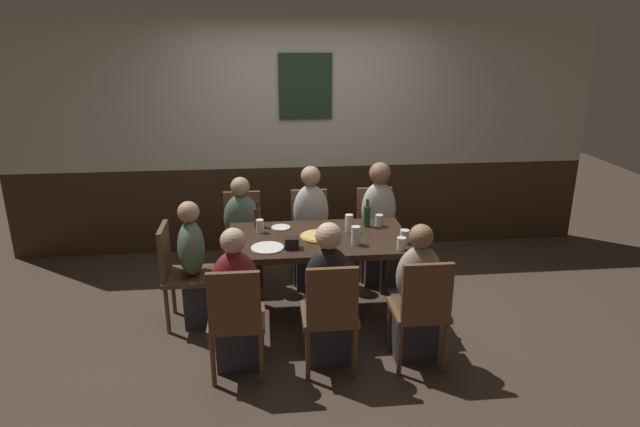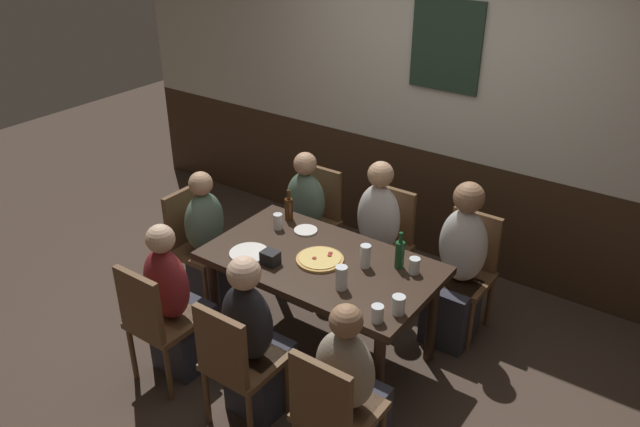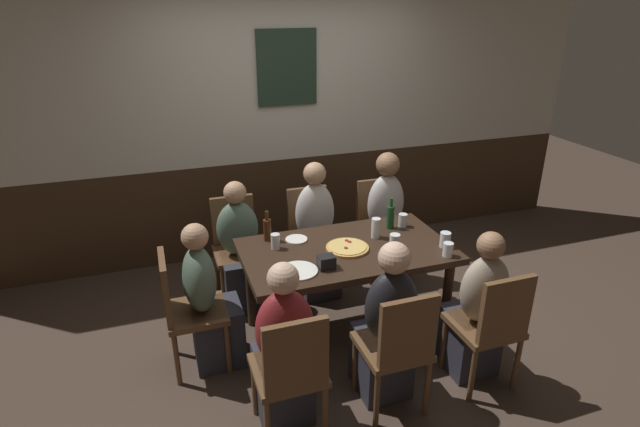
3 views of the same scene
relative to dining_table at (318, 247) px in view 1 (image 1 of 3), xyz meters
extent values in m
plane|color=#423328|center=(0.00, 0.00, -0.65)|extent=(12.00, 12.00, 0.00)
cube|color=#3D2819|center=(0.00, 1.65, -0.18)|extent=(6.40, 0.10, 0.95)
cube|color=beige|center=(0.00, 1.65, 1.12)|extent=(6.40, 0.10, 1.65)
cube|color=#233828|center=(0.02, 1.58, 1.17)|extent=(0.56, 0.03, 0.68)
cube|color=black|center=(0.00, 0.00, 0.06)|extent=(1.51, 0.86, 0.05)
cylinder|color=black|center=(-0.66, -0.35, -0.31)|extent=(0.07, 0.07, 0.69)
cylinder|color=black|center=(0.66, -0.35, -0.31)|extent=(0.07, 0.07, 0.69)
cylinder|color=black|center=(-0.66, 0.35, -0.31)|extent=(0.07, 0.07, 0.69)
cylinder|color=black|center=(0.66, 0.35, -0.31)|extent=(0.07, 0.07, 0.69)
cube|color=brown|center=(-0.67, 0.77, -0.22)|extent=(0.40, 0.40, 0.04)
cube|color=brown|center=(-0.67, 0.95, 0.01)|extent=(0.36, 0.04, 0.43)
cylinder|color=brown|center=(-0.50, 0.60, -0.45)|extent=(0.04, 0.04, 0.41)
cylinder|color=brown|center=(-0.84, 0.60, -0.45)|extent=(0.04, 0.04, 0.41)
cylinder|color=brown|center=(-0.50, 0.94, -0.45)|extent=(0.04, 0.04, 0.41)
cylinder|color=brown|center=(-0.84, 0.94, -0.45)|extent=(0.04, 0.04, 0.41)
cube|color=brown|center=(-1.10, 0.00, -0.22)|extent=(0.40, 0.40, 0.04)
cube|color=brown|center=(-1.28, 0.00, 0.01)|extent=(0.04, 0.36, 0.43)
cylinder|color=brown|center=(-0.93, 0.17, -0.45)|extent=(0.04, 0.04, 0.41)
cylinder|color=brown|center=(-0.93, -0.17, -0.45)|extent=(0.04, 0.04, 0.41)
cylinder|color=brown|center=(-1.27, 0.17, -0.45)|extent=(0.04, 0.04, 0.41)
cylinder|color=brown|center=(-1.27, -0.17, -0.45)|extent=(0.04, 0.04, 0.41)
cube|color=brown|center=(0.00, 0.77, -0.22)|extent=(0.40, 0.40, 0.04)
cube|color=brown|center=(0.00, 0.95, 0.01)|extent=(0.36, 0.04, 0.43)
cylinder|color=brown|center=(0.17, 0.60, -0.45)|extent=(0.04, 0.04, 0.41)
cylinder|color=brown|center=(-0.17, 0.60, -0.45)|extent=(0.04, 0.04, 0.41)
cylinder|color=brown|center=(0.17, 0.94, -0.45)|extent=(0.04, 0.04, 0.41)
cylinder|color=brown|center=(-0.17, 0.94, -0.45)|extent=(0.04, 0.04, 0.41)
cube|color=brown|center=(-0.67, -0.77, -0.22)|extent=(0.40, 0.40, 0.04)
cube|color=brown|center=(-0.67, -0.95, 0.01)|extent=(0.36, 0.04, 0.43)
cylinder|color=brown|center=(-0.84, -0.60, -0.45)|extent=(0.04, 0.04, 0.41)
cylinder|color=brown|center=(-0.50, -0.60, -0.45)|extent=(0.04, 0.04, 0.41)
cylinder|color=brown|center=(-0.84, -0.94, -0.45)|extent=(0.04, 0.04, 0.41)
cylinder|color=brown|center=(-0.50, -0.94, -0.45)|extent=(0.04, 0.04, 0.41)
cube|color=brown|center=(0.67, -0.77, -0.22)|extent=(0.40, 0.40, 0.04)
cube|color=brown|center=(0.67, -0.95, 0.01)|extent=(0.36, 0.04, 0.43)
cylinder|color=brown|center=(0.50, -0.60, -0.45)|extent=(0.04, 0.04, 0.41)
cylinder|color=brown|center=(0.84, -0.60, -0.45)|extent=(0.04, 0.04, 0.41)
cylinder|color=brown|center=(0.50, -0.94, -0.45)|extent=(0.04, 0.04, 0.41)
cylinder|color=brown|center=(0.84, -0.94, -0.45)|extent=(0.04, 0.04, 0.41)
cube|color=brown|center=(0.67, 0.77, -0.22)|extent=(0.40, 0.40, 0.04)
cube|color=brown|center=(0.67, 0.95, 0.01)|extent=(0.36, 0.04, 0.43)
cylinder|color=brown|center=(0.84, 0.60, -0.45)|extent=(0.04, 0.04, 0.41)
cylinder|color=brown|center=(0.50, 0.60, -0.45)|extent=(0.04, 0.04, 0.41)
cylinder|color=brown|center=(0.84, 0.94, -0.45)|extent=(0.04, 0.04, 0.41)
cylinder|color=brown|center=(0.50, 0.94, -0.45)|extent=(0.04, 0.04, 0.41)
cube|color=brown|center=(0.00, -0.77, -0.22)|extent=(0.40, 0.40, 0.04)
cube|color=brown|center=(0.00, -0.95, 0.01)|extent=(0.36, 0.04, 0.43)
cylinder|color=brown|center=(-0.17, -0.60, -0.45)|extent=(0.04, 0.04, 0.41)
cylinder|color=brown|center=(0.17, -0.60, -0.45)|extent=(0.04, 0.04, 0.41)
cylinder|color=brown|center=(-0.17, -0.94, -0.45)|extent=(0.04, 0.04, 0.41)
cylinder|color=brown|center=(0.17, -0.94, -0.45)|extent=(0.04, 0.04, 0.41)
cube|color=#2D2D38|center=(-0.67, 0.64, -0.43)|extent=(0.32, 0.34, 0.45)
ellipsoid|color=#56705B|center=(-0.67, 0.73, 0.03)|extent=(0.34, 0.22, 0.46)
sphere|color=tan|center=(-0.67, 0.73, 0.34)|extent=(0.18, 0.18, 0.18)
cube|color=#2D2D38|center=(-0.97, 0.00, -0.43)|extent=(0.34, 0.32, 0.45)
ellipsoid|color=#56705B|center=(-1.06, 0.00, 0.03)|extent=(0.22, 0.34, 0.47)
sphere|color=tan|center=(-1.06, 0.00, 0.35)|extent=(0.18, 0.18, 0.18)
cube|color=#2D2D38|center=(0.00, 0.64, -0.43)|extent=(0.32, 0.34, 0.45)
ellipsoid|color=silver|center=(0.00, 0.73, 0.07)|extent=(0.34, 0.22, 0.54)
sphere|color=tan|center=(0.00, 0.73, 0.43)|extent=(0.19, 0.19, 0.19)
cube|color=#2D2D38|center=(-0.67, -0.64, -0.43)|extent=(0.32, 0.34, 0.45)
ellipsoid|color=maroon|center=(-0.67, -0.73, 0.04)|extent=(0.34, 0.22, 0.49)
sphere|color=#DBB293|center=(-0.67, -0.73, 0.37)|extent=(0.18, 0.18, 0.18)
cube|color=#2D2D38|center=(0.67, -0.64, -0.43)|extent=(0.32, 0.34, 0.45)
ellipsoid|color=tan|center=(0.67, -0.73, 0.03)|extent=(0.34, 0.22, 0.47)
sphere|color=#936B4C|center=(0.67, -0.73, 0.35)|extent=(0.17, 0.17, 0.17)
cube|color=#2D2D38|center=(0.67, 0.64, -0.43)|extent=(0.32, 0.34, 0.45)
ellipsoid|color=silver|center=(0.67, 0.73, 0.07)|extent=(0.34, 0.22, 0.55)
sphere|color=#936B4C|center=(0.67, 0.73, 0.44)|extent=(0.21, 0.21, 0.21)
cube|color=#2D2D38|center=(0.00, -0.64, -0.43)|extent=(0.32, 0.34, 0.45)
ellipsoid|color=black|center=(0.00, -0.73, 0.04)|extent=(0.34, 0.22, 0.49)
sphere|color=#DBB293|center=(0.00, -0.73, 0.38)|extent=(0.19, 0.19, 0.19)
cylinder|color=tan|center=(0.00, -0.01, 0.10)|extent=(0.31, 0.31, 0.02)
cylinder|color=#DBB760|center=(0.00, -0.01, 0.11)|extent=(0.27, 0.27, 0.01)
cylinder|color=maroon|center=(0.03, 0.07, 0.12)|extent=(0.03, 0.03, 0.00)
cylinder|color=maroon|center=(-0.02, -0.04, 0.12)|extent=(0.03, 0.03, 0.00)
cylinder|color=maroon|center=(0.04, 0.04, 0.12)|extent=(0.03, 0.03, 0.00)
cylinder|color=silver|center=(0.28, -0.19, 0.16)|extent=(0.07, 0.07, 0.15)
cylinder|color=gold|center=(0.28, -0.19, 0.15)|extent=(0.07, 0.07, 0.12)
cylinder|color=silver|center=(0.63, -0.34, 0.14)|extent=(0.07, 0.07, 0.10)
cylinder|color=#B26623|center=(0.63, -0.34, 0.12)|extent=(0.06, 0.06, 0.06)
cylinder|color=silver|center=(0.56, 0.21, 0.14)|extent=(0.07, 0.07, 0.10)
cylinder|color=#331E14|center=(0.56, 0.21, 0.13)|extent=(0.06, 0.06, 0.09)
cylinder|color=silver|center=(0.27, 0.10, 0.17)|extent=(0.07, 0.07, 0.15)
cylinder|color=#331E14|center=(0.27, 0.10, 0.13)|extent=(0.06, 0.06, 0.09)
cylinder|color=silver|center=(0.68, -0.21, 0.15)|extent=(0.08, 0.08, 0.11)
cylinder|color=silver|center=(0.68, -0.21, 0.11)|extent=(0.07, 0.07, 0.05)
cylinder|color=silver|center=(-0.49, 0.16, 0.15)|extent=(0.07, 0.07, 0.11)
cylinder|color=gold|center=(-0.49, 0.16, 0.11)|extent=(0.06, 0.06, 0.05)
cylinder|color=#194723|center=(0.45, 0.22, 0.18)|extent=(0.06, 0.06, 0.18)
cylinder|color=#194723|center=(0.45, 0.22, 0.31)|extent=(0.03, 0.03, 0.07)
cylinder|color=#42230F|center=(-0.51, 0.32, 0.17)|extent=(0.06, 0.06, 0.16)
cylinder|color=#42230F|center=(-0.51, 0.32, 0.29)|extent=(0.03, 0.03, 0.07)
cylinder|color=white|center=(-0.43, -0.21, 0.09)|extent=(0.26, 0.26, 0.01)
cylinder|color=white|center=(-0.31, 0.25, 0.09)|extent=(0.17, 0.17, 0.01)
cube|color=black|center=(-0.24, -0.23, 0.13)|extent=(0.11, 0.09, 0.09)
camera|label=1|loc=(-0.43, -4.32, 1.77)|focal=31.06mm
camera|label=2|loc=(2.01, -2.84, 2.27)|focal=35.53mm
camera|label=3|loc=(-1.25, -3.04, 1.76)|focal=28.47mm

